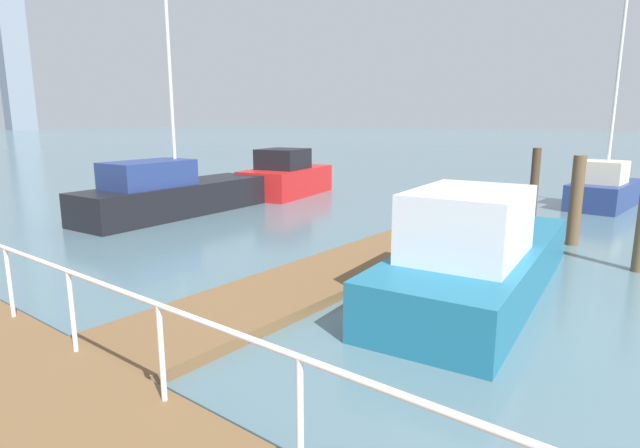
% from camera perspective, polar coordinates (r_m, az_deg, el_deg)
% --- Properties ---
extents(ground_plane, '(300.00, 300.00, 0.00)m').
position_cam_1_polar(ground_plane, '(17.44, -30.83, -0.83)').
color(ground_plane, slate).
extents(floating_dock, '(12.98, 2.00, 0.18)m').
position_cam_1_polar(floating_dock, '(11.35, 3.36, -4.67)').
color(floating_dock, brown).
rests_on(floating_dock, ground_plane).
extents(boardwalk_railing, '(0.06, 24.28, 1.08)m').
position_cam_1_polar(boardwalk_railing, '(4.83, -10.96, -13.47)').
color(boardwalk_railing, white).
rests_on(boardwalk_railing, boardwalk).
extents(dock_piling_0, '(0.25, 0.25, 2.43)m').
position_cam_1_polar(dock_piling_0, '(16.59, 22.73, 3.62)').
color(dock_piling_0, '#473826').
rests_on(dock_piling_0, ground_plane).
extents(dock_piling_2, '(0.32, 0.32, 2.35)m').
position_cam_1_polar(dock_piling_2, '(14.92, 26.61, 2.33)').
color(dock_piling_2, brown).
rests_on(dock_piling_2, ground_plane).
extents(moored_boat_0, '(5.00, 3.13, 2.01)m').
position_cam_1_polar(moored_boat_0, '(22.29, -3.82, 5.23)').
color(moored_boat_0, red).
rests_on(moored_boat_0, ground_plane).
extents(moored_boat_1, '(7.33, 2.56, 8.14)m').
position_cam_1_polar(moored_boat_1, '(18.31, -16.19, 3.28)').
color(moored_boat_1, black).
rests_on(moored_boat_1, ground_plane).
extents(moored_boat_2, '(7.11, 2.94, 2.10)m').
position_cam_1_polar(moored_boat_2, '(10.03, 17.09, -3.50)').
color(moored_boat_2, '#1E6B8C').
rests_on(moored_boat_2, ground_plane).
extents(moored_boat_3, '(4.34, 2.00, 8.51)m').
position_cam_1_polar(moored_boat_3, '(21.97, 29.11, 3.47)').
color(moored_boat_3, navy).
rests_on(moored_boat_3, ground_plane).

